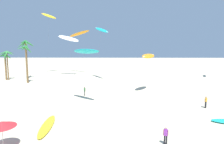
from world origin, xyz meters
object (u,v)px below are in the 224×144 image
(flying_kite_5, at_px, (148,56))
(flying_kite_6, at_px, (101,30))
(palm_tree_1, at_px, (26,47))
(palm_tree_2, at_px, (7,56))
(flying_kite_2, at_px, (86,51))
(flying_kite_3, at_px, (79,34))
(flying_kite_0, at_px, (68,39))
(palm_tree_3, at_px, (26,54))
(flying_kite_1, at_px, (49,16))
(person_near_right, at_px, (206,102))
(person_foreground_walker, at_px, (166,135))
(person_near_left, at_px, (85,91))
(beach_umbrella, at_px, (2,124))
(grounded_kite_1, at_px, (47,126))
(palm_tree_0, at_px, (5,59))

(flying_kite_5, relative_size, flying_kite_6, 0.69)
(palm_tree_1, relative_size, flying_kite_6, 0.73)
(palm_tree_2, height_order, flying_kite_2, flying_kite_2)
(flying_kite_3, bearing_deg, flying_kite_0, -107.73)
(palm_tree_3, relative_size, flying_kite_1, 0.46)
(palm_tree_3, height_order, flying_kite_5, palm_tree_3)
(palm_tree_1, height_order, palm_tree_2, palm_tree_1)
(palm_tree_1, xyz_separation_m, person_near_right, (35.92, -24.12, -7.44))
(palm_tree_3, distance_m, person_foreground_walker, 38.36)
(flying_kite_5, distance_m, person_near_left, 13.26)
(palm_tree_1, bearing_deg, beach_umbrella, -68.01)
(palm_tree_1, bearing_deg, palm_tree_3, -65.25)
(flying_kite_5, distance_m, beach_umbrella, 26.25)
(flying_kite_3, xyz_separation_m, grounded_kite_1, (4.48, -42.61, -12.55))
(person_near_left, bearing_deg, palm_tree_0, 145.12)
(person_near_left, xyz_separation_m, person_near_right, (17.77, -6.41, 0.04))
(palm_tree_2, relative_size, grounded_kite_1, 1.22)
(flying_kite_6, relative_size, grounded_kite_1, 2.27)
(flying_kite_5, xyz_separation_m, beach_umbrella, (-15.36, -20.78, -4.64))
(beach_umbrella, bearing_deg, person_near_right, 26.95)
(person_foreground_walker, bearing_deg, palm_tree_1, 128.99)
(palm_tree_2, bearing_deg, palm_tree_1, 23.02)
(palm_tree_2, distance_m, person_near_left, 27.93)
(palm_tree_1, xyz_separation_m, flying_kite_5, (29.57, -14.39, -1.60))
(palm_tree_2, relative_size, flying_kite_1, 0.39)
(palm_tree_0, relative_size, palm_tree_3, 0.77)
(palm_tree_0, distance_m, person_near_left, 28.16)
(person_foreground_walker, xyz_separation_m, beach_umbrella, (-13.57, -0.86, 1.20))
(palm_tree_0, xyz_separation_m, grounded_kite_1, (20.94, -29.00, -5.15))
(palm_tree_3, bearing_deg, flying_kite_1, 89.15)
(flying_kite_2, relative_size, flying_kite_5, 1.20)
(grounded_kite_1, height_order, person_near_left, person_near_left)
(palm_tree_2, relative_size, person_near_right, 4.47)
(flying_kite_3, distance_m, grounded_kite_1, 44.64)
(person_foreground_walker, bearing_deg, palm_tree_3, 131.39)
(palm_tree_2, distance_m, flying_kite_2, 30.91)
(person_foreground_walker, bearing_deg, palm_tree_0, 134.94)
(palm_tree_1, relative_size, flying_kite_3, 0.73)
(flying_kite_0, bearing_deg, flying_kite_5, -45.63)
(person_foreground_walker, height_order, person_near_right, person_near_right)
(palm_tree_1, height_order, flying_kite_6, flying_kite_6)
(person_near_left, bearing_deg, flying_kite_2, -77.29)
(flying_kite_1, relative_size, flying_kite_6, 1.36)
(flying_kite_6, bearing_deg, palm_tree_2, -178.34)
(person_foreground_walker, bearing_deg, flying_kite_3, 109.12)
(flying_kite_5, distance_m, flying_kite_6, 17.51)
(flying_kite_0, distance_m, flying_kite_5, 28.49)
(flying_kite_3, xyz_separation_m, person_foreground_walker, (15.98, -46.11, -11.78))
(grounded_kite_1, bearing_deg, flying_kite_2, 71.87)
(palm_tree_0, height_order, grounded_kite_1, palm_tree_0)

